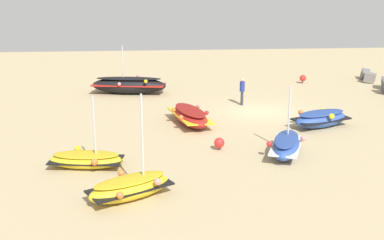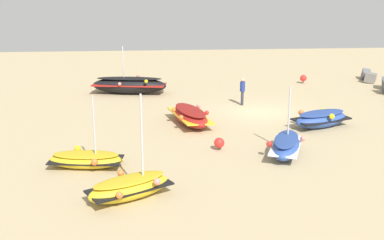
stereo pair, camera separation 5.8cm
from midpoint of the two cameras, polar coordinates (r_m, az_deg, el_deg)
name	(u,v)px [view 2 (the right image)]	position (r m, az deg, el deg)	size (l,w,h in m)	color
ground_plane	(259,112)	(29.65, 8.05, 0.98)	(57.75, 57.75, 0.00)	tan
fishing_boat_0	(286,145)	(22.24, 11.17, -2.97)	(3.50, 2.33, 3.09)	#2D4C9E
fishing_boat_1	(130,187)	(17.68, -7.30, -7.90)	(2.59, 3.36, 3.83)	gold
fishing_boat_2	(190,116)	(26.65, -0.15, 0.51)	(4.24, 2.43, 0.97)	maroon
fishing_boat_3	(86,159)	(20.91, -12.37, -4.59)	(1.91, 3.31, 3.13)	gold
fishing_boat_4	(321,119)	(27.02, 15.13, 0.15)	(2.51, 3.60, 0.97)	#2D4C9E
fishing_boat_5	(129,85)	(34.44, -7.39, 4.18)	(2.70, 5.51, 3.43)	black
person_walking	(242,90)	(30.97, 6.05, 3.61)	(0.32, 0.32, 1.75)	#2D2D38
mooring_buoy_0	(219,143)	(22.56, 3.32, -2.72)	(0.49, 0.49, 0.60)	#3F3F42
mooring_buoy_1	(303,78)	(38.76, 13.10, 4.85)	(0.52, 0.52, 0.68)	#3F3F42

